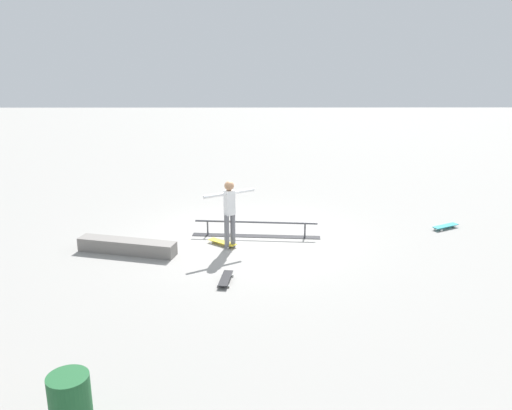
% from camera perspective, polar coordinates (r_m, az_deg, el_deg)
% --- Properties ---
extents(ground_plane, '(60.00, 60.00, 0.00)m').
position_cam_1_polar(ground_plane, '(13.80, -1.00, -3.62)').
color(ground_plane, gray).
extents(grind_rail, '(3.34, 0.51, 0.41)m').
position_cam_1_polar(grind_rail, '(13.92, -0.01, -2.65)').
color(grind_rail, black).
rests_on(grind_rail, ground_plane).
extents(skate_ledge, '(2.44, 0.99, 0.33)m').
position_cam_1_polar(skate_ledge, '(13.20, -13.55, -4.30)').
color(skate_ledge, gray).
rests_on(skate_ledge, ground_plane).
extents(skater_main, '(1.20, 0.77, 1.69)m').
position_cam_1_polar(skater_main, '(12.91, -2.83, -0.48)').
color(skater_main, slate).
rests_on(skater_main, ground_plane).
extents(skateboard_main, '(0.75, 0.65, 0.09)m').
position_cam_1_polar(skateboard_main, '(13.38, -3.60, -3.97)').
color(skateboard_main, yellow).
rests_on(skateboard_main, ground_plane).
extents(loose_skateboard_teal, '(0.80, 0.56, 0.09)m').
position_cam_1_polar(loose_skateboard_teal, '(15.41, 19.51, -2.12)').
color(loose_skateboard_teal, teal).
rests_on(loose_skateboard_teal, ground_plane).
extents(loose_skateboard_black, '(0.33, 0.82, 0.09)m').
position_cam_1_polar(loose_skateboard_black, '(11.38, -3.26, -7.80)').
color(loose_skateboard_black, black).
rests_on(loose_skateboard_black, ground_plane).
extents(trash_bin, '(0.53, 0.53, 0.88)m').
position_cam_1_polar(trash_bin, '(7.53, -19.09, -19.63)').
color(trash_bin, '#1E592D').
rests_on(trash_bin, ground_plane).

